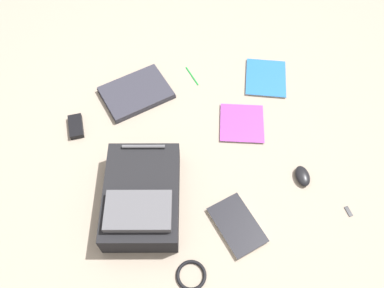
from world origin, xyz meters
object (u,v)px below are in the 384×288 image
(book_comic, at_px, (242,123))
(usb_stick, at_px, (349,211))
(book_red, at_px, (266,78))
(computer_mouse, at_px, (303,176))
(backpack, at_px, (142,197))
(pen_black, at_px, (192,76))
(cable_coil, at_px, (191,275))
(book_manual, at_px, (237,225))
(laptop, at_px, (136,93))
(power_brick, at_px, (76,126))

(book_comic, distance_m, usb_stick, 0.65)
(book_red, relative_size, book_comic, 1.12)
(computer_mouse, bearing_deg, backpack, -178.11)
(book_red, height_order, pen_black, book_red)
(computer_mouse, xyz_separation_m, usb_stick, (0.15, -0.20, -0.01))
(backpack, bearing_deg, cable_coil, -66.50)
(book_manual, bearing_deg, book_red, 65.35)
(cable_coil, height_order, pen_black, cable_coil)
(book_manual, distance_m, pen_black, 0.88)
(backpack, distance_m, computer_mouse, 0.74)
(computer_mouse, height_order, pen_black, computer_mouse)
(book_red, distance_m, cable_coil, 1.13)
(book_red, bearing_deg, pen_black, 166.77)
(laptop, xyz_separation_m, cable_coil, (0.11, -0.98, -0.01))
(computer_mouse, xyz_separation_m, cable_coil, (-0.59, -0.34, -0.01))
(laptop, xyz_separation_m, book_manual, (0.35, -0.81, -0.01))
(book_manual, xyz_separation_m, pen_black, (-0.03, 0.88, -0.01))
(cable_coil, bearing_deg, book_comic, 60.46)
(book_red, relative_size, cable_coil, 2.47)
(book_comic, height_order, usb_stick, book_comic)
(book_red, height_order, usb_stick, book_red)
(backpack, distance_m, book_red, 0.96)
(computer_mouse, relative_size, cable_coil, 0.84)
(backpack, height_order, laptop, backpack)
(laptop, distance_m, usb_stick, 1.19)
(computer_mouse, xyz_separation_m, power_brick, (-1.02, 0.48, -0.00))
(laptop, bearing_deg, cable_coil, -83.41)
(book_red, height_order, cable_coil, cable_coil)
(laptop, bearing_deg, backpack, -93.57)
(book_comic, height_order, pen_black, book_comic)
(backpack, relative_size, book_comic, 1.86)
(laptop, relative_size, computer_mouse, 3.89)
(book_comic, relative_size, usb_stick, 5.73)
(book_comic, distance_m, cable_coil, 0.79)
(laptop, xyz_separation_m, book_comic, (0.50, -0.29, -0.01))
(book_comic, relative_size, power_brick, 2.04)
(computer_mouse, bearing_deg, book_red, 91.96)
(book_manual, bearing_deg, computer_mouse, 25.81)
(book_manual, distance_m, usb_stick, 0.50)
(cable_coil, height_order, usb_stick, cable_coil)
(cable_coil, bearing_deg, usb_stick, 10.95)
(book_comic, distance_m, pen_black, 0.41)
(power_brick, bearing_deg, book_manual, -44.19)
(power_brick, relative_size, usb_stick, 2.81)
(pen_black, bearing_deg, book_manual, -87.90)
(cable_coil, bearing_deg, laptop, 96.59)
(laptop, relative_size, power_brick, 3.03)
(book_comic, bearing_deg, backpack, -147.98)
(backpack, bearing_deg, usb_stick, -13.09)
(book_manual, height_order, usb_stick, book_manual)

